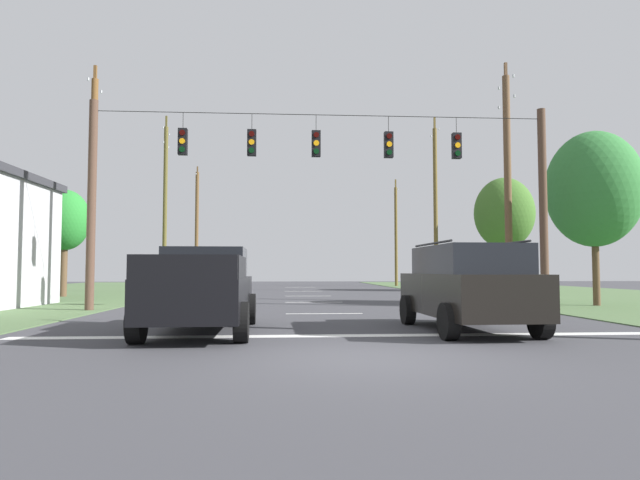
# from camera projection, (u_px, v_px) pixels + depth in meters

# --- Properties ---
(ground_plane) EXTENTS (120.00, 120.00, 0.00)m
(ground_plane) POSITION_uv_depth(u_px,v_px,m) (364.00, 357.00, 8.85)
(ground_plane) COLOR #3D3D42
(stop_bar_stripe) EXTENTS (14.24, 0.45, 0.01)m
(stop_bar_stripe) POSITION_uv_depth(u_px,v_px,m) (345.00, 336.00, 11.77)
(stop_bar_stripe) COLOR white
(stop_bar_stripe) RESTS_ON ground
(lane_dash_0) EXTENTS (2.50, 0.15, 0.01)m
(lane_dash_0) POSITION_uv_depth(u_px,v_px,m) (324.00, 314.00, 17.75)
(lane_dash_0) COLOR white
(lane_dash_0) RESTS_ON ground
(lane_dash_1) EXTENTS (2.50, 0.15, 0.01)m
(lane_dash_1) POSITION_uv_depth(u_px,v_px,m) (314.00, 302.00, 24.03)
(lane_dash_1) COLOR white
(lane_dash_1) RESTS_ON ground
(lane_dash_2) EXTENTS (2.50, 0.15, 0.01)m
(lane_dash_2) POSITION_uv_depth(u_px,v_px,m) (308.00, 296.00, 29.82)
(lane_dash_2) COLOR white
(lane_dash_2) RESTS_ON ground
(lane_dash_3) EXTENTS (2.50, 0.15, 0.01)m
(lane_dash_3) POSITION_uv_depth(u_px,v_px,m) (304.00, 291.00, 36.59)
(lane_dash_3) COLOR white
(lane_dash_3) RESTS_ON ground
(lane_dash_4) EXTENTS (2.50, 0.15, 0.01)m
(lane_dash_4) POSITION_uv_depth(u_px,v_px,m) (300.00, 287.00, 45.03)
(lane_dash_4) COLOR white
(lane_dash_4) RESTS_ON ground
(overhead_signal_span) EXTENTS (16.70, 0.31, 7.46)m
(overhead_signal_span) POSITION_uv_depth(u_px,v_px,m) (323.00, 192.00, 19.74)
(overhead_signal_span) COLOR #50392C
(overhead_signal_span) RESTS_ON ground
(pickup_truck) EXTENTS (2.35, 5.43, 1.95)m
(pickup_truck) POSITION_uv_depth(u_px,v_px,m) (203.00, 290.00, 12.50)
(pickup_truck) COLOR black
(pickup_truck) RESTS_ON ground
(suv_black) EXTENTS (2.32, 4.85, 2.05)m
(suv_black) POSITION_uv_depth(u_px,v_px,m) (466.00, 285.00, 12.73)
(suv_black) COLOR black
(suv_black) RESTS_ON ground
(distant_car_crossing_white) EXTENTS (4.32, 2.05, 1.52)m
(distant_car_crossing_white) POSITION_uv_depth(u_px,v_px,m) (499.00, 282.00, 27.87)
(distant_car_crossing_white) COLOR silver
(distant_car_crossing_white) RESTS_ON ground
(utility_pole_mid_right) EXTENTS (0.32, 1.78, 10.67)m
(utility_pole_mid_right) POSITION_uv_depth(u_px,v_px,m) (508.00, 182.00, 24.03)
(utility_pole_mid_right) COLOR brown
(utility_pole_mid_right) RESTS_ON ground
(utility_pole_far_right) EXTENTS (0.28, 1.93, 11.74)m
(utility_pole_far_right) POSITION_uv_depth(u_px,v_px,m) (436.00, 206.00, 36.53)
(utility_pole_far_right) COLOR brown
(utility_pole_far_right) RESTS_ON ground
(utility_pole_near_left) EXTENTS (0.26, 1.89, 9.53)m
(utility_pole_near_left) POSITION_uv_depth(u_px,v_px,m) (396.00, 234.00, 48.47)
(utility_pole_near_left) COLOR brown
(utility_pole_near_left) RESTS_ON ground
(utility_pole_far_left) EXTENTS (0.27, 1.62, 9.81)m
(utility_pole_far_left) POSITION_uv_depth(u_px,v_px,m) (93.00, 187.00, 22.07)
(utility_pole_far_left) COLOR brown
(utility_pole_far_left) RESTS_ON ground
(utility_pole_distant_right) EXTENTS (0.26, 1.88, 11.48)m
(utility_pole_distant_right) POSITION_uv_depth(u_px,v_px,m) (165.00, 203.00, 35.27)
(utility_pole_distant_right) COLOR brown
(utility_pole_distant_right) RESTS_ON ground
(utility_pole_distant_left) EXTENTS (0.31, 1.53, 10.63)m
(utility_pole_distant_left) POSITION_uv_depth(u_px,v_px,m) (197.00, 227.00, 48.13)
(utility_pole_distant_left) COLOR brown
(utility_pole_distant_left) RESTS_ON ground
(tree_roadside_right) EXTENTS (2.57, 2.57, 5.71)m
(tree_roadside_right) POSITION_uv_depth(u_px,v_px,m) (65.00, 221.00, 28.95)
(tree_roadside_right) COLOR brown
(tree_roadside_right) RESTS_ON ground
(tree_roadside_far_right) EXTENTS (3.66, 3.66, 6.95)m
(tree_roadside_far_right) POSITION_uv_depth(u_px,v_px,m) (594.00, 189.00, 21.67)
(tree_roadside_far_right) COLOR brown
(tree_roadside_far_right) RESTS_ON ground
(tree_roadside_left) EXTENTS (3.96, 3.96, 7.65)m
(tree_roadside_left) POSITION_uv_depth(u_px,v_px,m) (504.00, 214.00, 36.65)
(tree_roadside_left) COLOR brown
(tree_roadside_left) RESTS_ON ground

